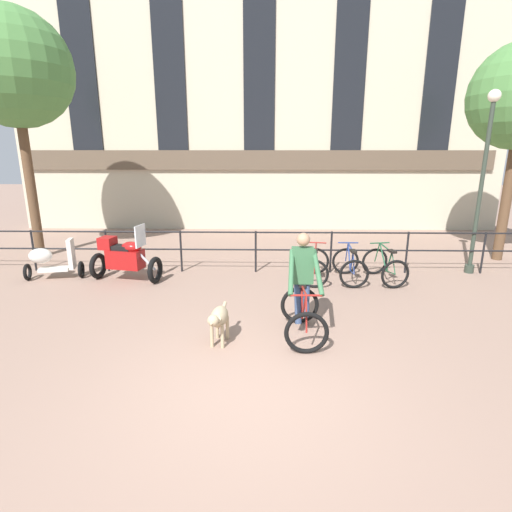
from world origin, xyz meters
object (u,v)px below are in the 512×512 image
cyclist_with_bike (303,291)px  dog (219,318)px  parked_bicycle_mid_right (385,266)px  parked_bicycle_near_lamp (315,266)px  street_lamp (483,175)px  parked_scooter (51,260)px  parked_motorcycle (125,257)px  parked_bicycle_mid_left (350,266)px

cyclist_with_bike → dog: size_ratio=1.99×
dog → parked_bicycle_mid_right: parked_bicycle_mid_right is taller
parked_bicycle_near_lamp → street_lamp: bearing=-160.8°
street_lamp → parked_scooter: bearing=-176.0°
parked_bicycle_near_lamp → street_lamp: size_ratio=0.28×
parked_motorcycle → parked_scooter: parked_motorcycle is taller
cyclist_with_bike → parked_motorcycle: size_ratio=1.00×
parked_motorcycle → parked_bicycle_mid_right: parked_motorcycle is taller
parked_bicycle_near_lamp → parked_scooter: size_ratio=0.90×
parked_scooter → parked_bicycle_near_lamp: bearing=-101.2°
dog → parked_bicycle_mid_left: bearing=59.0°
parked_bicycle_near_lamp → parked_scooter: (-6.24, -0.01, 0.10)m
parked_bicycle_mid_left → street_lamp: size_ratio=0.26×
parked_bicycle_near_lamp → parked_scooter: bearing=9.1°
parked_bicycle_mid_left → parked_scooter: parked_scooter is taller
parked_motorcycle → parked_scooter: (-1.79, 0.08, -0.10)m
dog → street_lamp: size_ratio=0.20×
parked_bicycle_near_lamp → parked_bicycle_mid_right: 1.63m
parked_bicycle_mid_left → parked_scooter: bearing=0.8°
dog → parked_scooter: 5.39m
cyclist_with_bike → dog: bearing=-163.3°
parked_bicycle_near_lamp → parked_bicycle_mid_left: size_ratio=1.07×
parked_motorcycle → parked_bicycle_mid_left: (5.26, 0.09, -0.20)m
parked_motorcycle → parked_scooter: 1.79m
parked_bicycle_mid_right → street_lamp: size_ratio=0.28×
parked_bicycle_mid_right → parked_scooter: bearing=-9.6°
parked_motorcycle → parked_bicycle_mid_right: 6.08m
cyclist_with_bike → parked_scooter: size_ratio=1.27×
dog → parked_bicycle_mid_right: 4.77m
parked_motorcycle → parked_bicycle_mid_right: (6.07, 0.09, -0.20)m
dog → parked_bicycle_near_lamp: parked_bicycle_near_lamp is taller
cyclist_with_bike → parked_bicycle_mid_right: cyclist_with_bike is taller
parked_bicycle_mid_left → parked_motorcycle: bearing=1.7°
cyclist_with_bike → parked_motorcycle: bearing=144.7°
cyclist_with_bike → parked_bicycle_mid_left: cyclist_with_bike is taller
parked_bicycle_near_lamp → street_lamp: (3.97, 0.71, 2.06)m
parked_bicycle_mid_left → dog: bearing=50.5°
dog → parked_scooter: (-4.34, 3.20, 0.02)m
parked_bicycle_near_lamp → parked_bicycle_mid_left: 0.81m
cyclist_with_bike → parked_scooter: (-5.69, 2.78, -0.30)m
street_lamp → parked_bicycle_near_lamp: bearing=-169.8°
parked_bicycle_mid_left → street_lamp: street_lamp is taller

